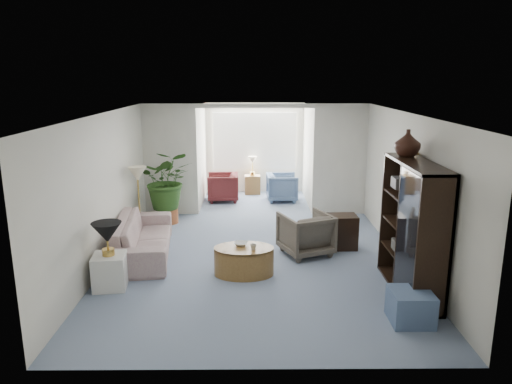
{
  "coord_description": "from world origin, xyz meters",
  "views": [
    {
      "loc": [
        -0.06,
        -7.58,
        3.08
      ],
      "look_at": [
        0.0,
        0.6,
        1.1
      ],
      "focal_mm": 33.67,
      "sensor_mm": 36.0,
      "label": 1
    }
  ],
  "objects_px": {
    "coffee_bowl": "(241,244)",
    "floor_lamp": "(137,174)",
    "side_table_dark": "(342,232)",
    "entertainment_cabinet": "(413,228)",
    "sunroom_chair_blue": "(282,187)",
    "sofa": "(143,237)",
    "ottoman": "(411,307)",
    "plant_pot": "(169,216)",
    "coffee_cup": "(253,247)",
    "sunroom_chair_maroon": "(223,187)",
    "table_lamp": "(107,233)",
    "coffee_table": "(244,261)",
    "wingback_chair": "(306,234)",
    "sunroom_table": "(252,185)",
    "cabinet_urn": "(408,143)",
    "end_table": "(110,271)",
    "framed_picture": "(411,165)"
  },
  "relations": [
    {
      "from": "coffee_table",
      "to": "plant_pot",
      "type": "distance_m",
      "value": 3.23
    },
    {
      "from": "table_lamp",
      "to": "coffee_table",
      "type": "xyz_separation_m",
      "value": [
        1.98,
        0.48,
        -0.64
      ]
    },
    {
      "from": "floor_lamp",
      "to": "coffee_table",
      "type": "xyz_separation_m",
      "value": [
        2.08,
        -1.92,
        -1.02
      ]
    },
    {
      "from": "sofa",
      "to": "ottoman",
      "type": "height_order",
      "value": "sofa"
    },
    {
      "from": "sunroom_table",
      "to": "sofa",
      "type": "bearing_deg",
      "value": -113.04
    },
    {
      "from": "coffee_bowl",
      "to": "floor_lamp",
      "type": "bearing_deg",
      "value": 138.05
    },
    {
      "from": "floor_lamp",
      "to": "wingback_chair",
      "type": "height_order",
      "value": "floor_lamp"
    },
    {
      "from": "end_table",
      "to": "coffee_cup",
      "type": "height_order",
      "value": "coffee_cup"
    },
    {
      "from": "end_table",
      "to": "ottoman",
      "type": "relative_size",
      "value": 0.99
    },
    {
      "from": "framed_picture",
      "to": "wingback_chair",
      "type": "relative_size",
      "value": 0.61
    },
    {
      "from": "coffee_table",
      "to": "sunroom_table",
      "type": "xyz_separation_m",
      "value": [
        0.14,
        5.39,
        0.03
      ]
    },
    {
      "from": "coffee_bowl",
      "to": "sunroom_chair_maroon",
      "type": "xyz_separation_m",
      "value": [
        -0.56,
        4.54,
        -0.12
      ]
    },
    {
      "from": "floor_lamp",
      "to": "cabinet_urn",
      "type": "distance_m",
      "value": 5.02
    },
    {
      "from": "wingback_chair",
      "to": "side_table_dark",
      "type": "height_order",
      "value": "wingback_chair"
    },
    {
      "from": "table_lamp",
      "to": "plant_pot",
      "type": "relative_size",
      "value": 1.1
    },
    {
      "from": "coffee_bowl",
      "to": "side_table_dark",
      "type": "relative_size",
      "value": 0.34
    },
    {
      "from": "framed_picture",
      "to": "coffee_bowl",
      "type": "xyz_separation_m",
      "value": [
        -2.71,
        -0.24,
        -1.22
      ]
    },
    {
      "from": "coffee_table",
      "to": "sunroom_chair_maroon",
      "type": "xyz_separation_m",
      "value": [
        -0.61,
        4.64,
        0.13
      ]
    },
    {
      "from": "cabinet_urn",
      "to": "sunroom_chair_blue",
      "type": "relative_size",
      "value": 0.52
    },
    {
      "from": "coffee_cup",
      "to": "sunroom_chair_maroon",
      "type": "distance_m",
      "value": 4.81
    },
    {
      "from": "coffee_cup",
      "to": "end_table",
      "type": "bearing_deg",
      "value": -169.85
    },
    {
      "from": "side_table_dark",
      "to": "sunroom_table",
      "type": "bearing_deg",
      "value": 111.3
    },
    {
      "from": "sofa",
      "to": "coffee_cup",
      "type": "height_order",
      "value": "sofa"
    },
    {
      "from": "side_table_dark",
      "to": "entertainment_cabinet",
      "type": "height_order",
      "value": "entertainment_cabinet"
    },
    {
      "from": "coffee_table",
      "to": "coffee_cup",
      "type": "relative_size",
      "value": 9.82
    },
    {
      "from": "table_lamp",
      "to": "floor_lamp",
      "type": "xyz_separation_m",
      "value": [
        -0.09,
        2.4,
        0.39
      ]
    },
    {
      "from": "sofa",
      "to": "side_table_dark",
      "type": "height_order",
      "value": "sofa"
    },
    {
      "from": "entertainment_cabinet",
      "to": "coffee_table",
      "type": "bearing_deg",
      "value": 165.8
    },
    {
      "from": "ottoman",
      "to": "sunroom_chair_maroon",
      "type": "xyz_separation_m",
      "value": [
        -2.77,
        6.18,
        0.14
      ]
    },
    {
      "from": "floor_lamp",
      "to": "sunroom_chair_maroon",
      "type": "distance_m",
      "value": 3.22
    },
    {
      "from": "cabinet_urn",
      "to": "table_lamp",
      "type": "bearing_deg",
      "value": -175.25
    },
    {
      "from": "entertainment_cabinet",
      "to": "sunroom_chair_blue",
      "type": "bearing_deg",
      "value": 106.32
    },
    {
      "from": "cabinet_urn",
      "to": "ottoman",
      "type": "bearing_deg",
      "value": -100.63
    },
    {
      "from": "end_table",
      "to": "plant_pot",
      "type": "distance_m",
      "value": 3.27
    },
    {
      "from": "floor_lamp",
      "to": "side_table_dark",
      "type": "bearing_deg",
      "value": -10.61
    },
    {
      "from": "coffee_cup",
      "to": "sunroom_table",
      "type": "height_order",
      "value": "coffee_cup"
    },
    {
      "from": "entertainment_cabinet",
      "to": "sunroom_chair_maroon",
      "type": "relative_size",
      "value": 2.49
    },
    {
      "from": "floor_lamp",
      "to": "plant_pot",
      "type": "height_order",
      "value": "floor_lamp"
    },
    {
      "from": "floor_lamp",
      "to": "plant_pot",
      "type": "relative_size",
      "value": 0.9
    },
    {
      "from": "table_lamp",
      "to": "coffee_table",
      "type": "height_order",
      "value": "table_lamp"
    },
    {
      "from": "coffee_cup",
      "to": "ottoman",
      "type": "relative_size",
      "value": 0.19
    },
    {
      "from": "framed_picture",
      "to": "sofa",
      "type": "relative_size",
      "value": 0.22
    },
    {
      "from": "coffee_table",
      "to": "side_table_dark",
      "type": "height_order",
      "value": "side_table_dark"
    },
    {
      "from": "sofa",
      "to": "ottoman",
      "type": "xyz_separation_m",
      "value": [
        3.95,
        -2.41,
        -0.13
      ]
    },
    {
      "from": "ottoman",
      "to": "sunroom_chair_blue",
      "type": "distance_m",
      "value": 6.31
    },
    {
      "from": "coffee_table",
      "to": "sunroom_table",
      "type": "relative_size",
      "value": 1.9
    },
    {
      "from": "sofa",
      "to": "coffee_cup",
      "type": "bearing_deg",
      "value": -123.71
    },
    {
      "from": "framed_picture",
      "to": "ottoman",
      "type": "height_order",
      "value": "framed_picture"
    },
    {
      "from": "ottoman",
      "to": "sunroom_table",
      "type": "distance_m",
      "value": 7.22
    },
    {
      "from": "table_lamp",
      "to": "entertainment_cabinet",
      "type": "relative_size",
      "value": 0.23
    }
  ]
}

